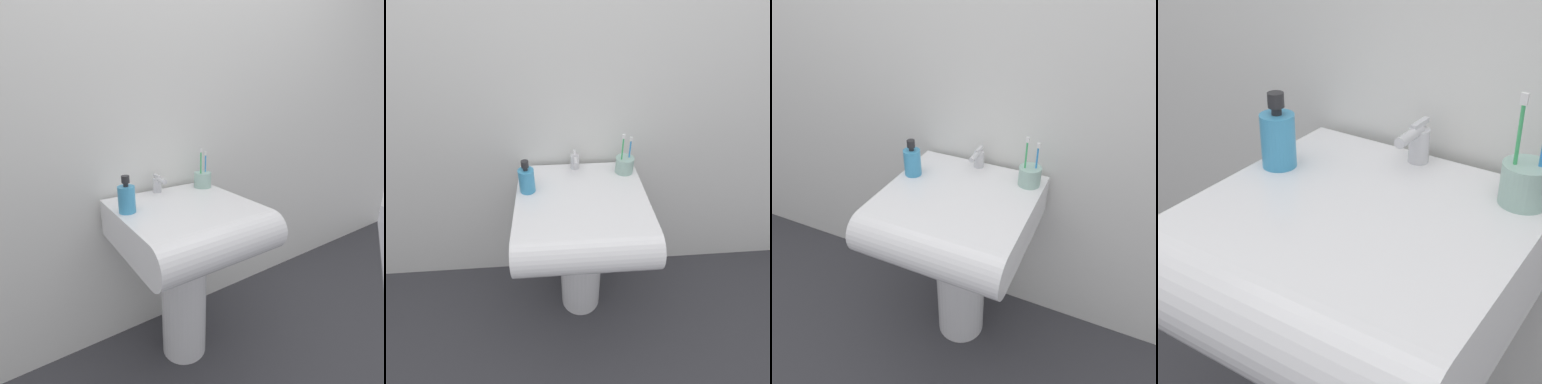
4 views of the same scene
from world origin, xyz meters
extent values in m
plane|color=#38383D|center=(0.00, 0.00, 0.00)|extent=(6.00, 6.00, 0.00)
cube|color=silver|center=(0.00, 0.30, 1.20)|extent=(5.00, 0.05, 2.40)
cylinder|color=white|center=(0.00, 0.00, 0.30)|extent=(0.21, 0.21, 0.61)
cube|color=white|center=(0.00, 0.00, 0.69)|extent=(0.57, 0.51, 0.17)
cylinder|color=white|center=(0.00, -0.25, 0.69)|extent=(0.57, 0.17, 0.17)
cylinder|color=silver|center=(-0.01, 0.22, 0.81)|extent=(0.04, 0.04, 0.07)
cylinder|color=silver|center=(-0.01, 0.17, 0.85)|extent=(0.02, 0.08, 0.02)
cube|color=silver|center=(-0.01, 0.22, 0.86)|extent=(0.01, 0.06, 0.01)
cylinder|color=#99BFB2|center=(0.22, 0.17, 0.81)|extent=(0.09, 0.09, 0.08)
cylinder|color=#3FB266|center=(0.20, 0.15, 0.88)|extent=(0.01, 0.01, 0.17)
cube|color=white|center=(0.20, 0.15, 0.97)|extent=(0.01, 0.01, 0.02)
cylinder|color=#338CD8|center=(0.24, 0.17, 0.87)|extent=(0.01, 0.01, 0.15)
cube|color=white|center=(0.24, 0.17, 0.95)|extent=(0.01, 0.01, 0.02)
cylinder|color=#3F99CC|center=(-0.23, 0.05, 0.83)|extent=(0.07, 0.07, 0.11)
cylinder|color=#262628|center=(-0.23, 0.05, 0.89)|extent=(0.02, 0.02, 0.01)
cylinder|color=#262628|center=(-0.23, 0.05, 0.91)|extent=(0.03, 0.03, 0.03)
camera|label=1|loc=(-0.63, -1.03, 1.22)|focal=28.00mm
camera|label=2|loc=(-0.10, -1.03, 1.57)|focal=28.00mm
camera|label=3|loc=(0.51, -1.07, 1.56)|focal=35.00mm
camera|label=4|loc=(0.47, -0.75, 1.29)|focal=55.00mm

